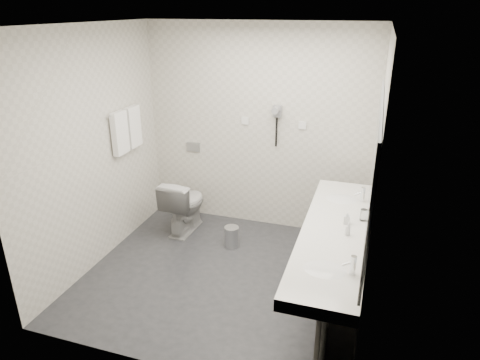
% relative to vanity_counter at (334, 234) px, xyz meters
% --- Properties ---
extents(floor, '(2.80, 2.80, 0.00)m').
position_rel_vanity_counter_xyz_m(floor, '(-1.12, 0.20, -0.80)').
color(floor, '#28292D').
rests_on(floor, ground).
extents(ceiling, '(2.80, 2.80, 0.00)m').
position_rel_vanity_counter_xyz_m(ceiling, '(-1.12, 0.20, 1.70)').
color(ceiling, silver).
rests_on(ceiling, wall_back).
extents(wall_back, '(2.80, 0.00, 2.80)m').
position_rel_vanity_counter_xyz_m(wall_back, '(-1.12, 1.50, 0.45)').
color(wall_back, beige).
rests_on(wall_back, floor).
extents(wall_front, '(2.80, 0.00, 2.80)m').
position_rel_vanity_counter_xyz_m(wall_front, '(-1.12, -1.10, 0.45)').
color(wall_front, beige).
rests_on(wall_front, floor).
extents(wall_left, '(0.00, 2.60, 2.60)m').
position_rel_vanity_counter_xyz_m(wall_left, '(-2.52, 0.20, 0.45)').
color(wall_left, beige).
rests_on(wall_left, floor).
extents(wall_right, '(0.00, 2.60, 2.60)m').
position_rel_vanity_counter_xyz_m(wall_right, '(0.27, 0.20, 0.45)').
color(wall_right, beige).
rests_on(wall_right, floor).
extents(vanity_counter, '(0.55, 2.20, 0.10)m').
position_rel_vanity_counter_xyz_m(vanity_counter, '(0.00, 0.00, 0.00)').
color(vanity_counter, silver).
rests_on(vanity_counter, floor).
extents(vanity_panel, '(0.03, 2.15, 0.75)m').
position_rel_vanity_counter_xyz_m(vanity_panel, '(0.02, 0.00, -0.42)').
color(vanity_panel, gray).
rests_on(vanity_panel, floor).
extents(vanity_post_near, '(0.06, 0.06, 0.75)m').
position_rel_vanity_counter_xyz_m(vanity_post_near, '(0.05, -1.04, -0.42)').
color(vanity_post_near, silver).
rests_on(vanity_post_near, floor).
extents(vanity_post_far, '(0.06, 0.06, 0.75)m').
position_rel_vanity_counter_xyz_m(vanity_post_far, '(0.05, 1.04, -0.42)').
color(vanity_post_far, silver).
rests_on(vanity_post_far, floor).
extents(mirror, '(0.02, 2.20, 1.05)m').
position_rel_vanity_counter_xyz_m(mirror, '(0.26, 0.00, 0.65)').
color(mirror, '#B2BCC6').
rests_on(mirror, wall_right).
extents(basin_near, '(0.40, 0.31, 0.05)m').
position_rel_vanity_counter_xyz_m(basin_near, '(0.00, -0.65, 0.04)').
color(basin_near, white).
rests_on(basin_near, vanity_counter).
extents(basin_far, '(0.40, 0.31, 0.05)m').
position_rel_vanity_counter_xyz_m(basin_far, '(0.00, 0.65, 0.04)').
color(basin_far, white).
rests_on(basin_far, vanity_counter).
extents(faucet_near, '(0.04, 0.04, 0.15)m').
position_rel_vanity_counter_xyz_m(faucet_near, '(0.19, -0.65, 0.12)').
color(faucet_near, silver).
rests_on(faucet_near, vanity_counter).
extents(faucet_far, '(0.04, 0.04, 0.15)m').
position_rel_vanity_counter_xyz_m(faucet_far, '(0.19, 0.65, 0.12)').
color(faucet_far, silver).
rests_on(faucet_far, vanity_counter).
extents(soap_bottle_a, '(0.06, 0.06, 0.12)m').
position_rel_vanity_counter_xyz_m(soap_bottle_a, '(0.09, 0.13, 0.11)').
color(soap_bottle_a, beige).
rests_on(soap_bottle_a, vanity_counter).
extents(soap_bottle_c, '(0.05, 0.05, 0.12)m').
position_rel_vanity_counter_xyz_m(soap_bottle_c, '(0.11, -0.08, 0.11)').
color(soap_bottle_c, beige).
rests_on(soap_bottle_c, vanity_counter).
extents(glass_left, '(0.07, 0.07, 0.11)m').
position_rel_vanity_counter_xyz_m(glass_left, '(0.22, 0.24, 0.10)').
color(glass_left, silver).
rests_on(glass_left, vanity_counter).
extents(toilet, '(0.43, 0.71, 0.70)m').
position_rel_vanity_counter_xyz_m(toilet, '(-1.91, 1.01, -0.45)').
color(toilet, white).
rests_on(toilet, floor).
extents(flush_plate, '(0.18, 0.02, 0.12)m').
position_rel_vanity_counter_xyz_m(flush_plate, '(-1.98, 1.49, 0.15)').
color(flush_plate, '#B2B5BA').
rests_on(flush_plate, wall_back).
extents(pedal_bin, '(0.23, 0.23, 0.24)m').
position_rel_vanity_counter_xyz_m(pedal_bin, '(-1.22, 0.79, -0.68)').
color(pedal_bin, '#B2B5BA').
rests_on(pedal_bin, floor).
extents(bin_lid, '(0.17, 0.17, 0.02)m').
position_rel_vanity_counter_xyz_m(bin_lid, '(-1.22, 0.79, -0.55)').
color(bin_lid, '#B2B5BA').
rests_on(bin_lid, pedal_bin).
extents(towel_rail, '(0.02, 0.62, 0.02)m').
position_rel_vanity_counter_xyz_m(towel_rail, '(-2.47, 0.75, 0.75)').
color(towel_rail, silver).
rests_on(towel_rail, wall_left).
extents(towel_near, '(0.07, 0.24, 0.48)m').
position_rel_vanity_counter_xyz_m(towel_near, '(-2.46, 0.61, 0.53)').
color(towel_near, white).
rests_on(towel_near, towel_rail).
extents(towel_far, '(0.07, 0.24, 0.48)m').
position_rel_vanity_counter_xyz_m(towel_far, '(-2.46, 0.89, 0.53)').
color(towel_far, white).
rests_on(towel_far, towel_rail).
extents(dryer_cradle, '(0.10, 0.04, 0.14)m').
position_rel_vanity_counter_xyz_m(dryer_cradle, '(-0.88, 1.47, 0.70)').
color(dryer_cradle, gray).
rests_on(dryer_cradle, wall_back).
extents(dryer_barrel, '(0.08, 0.14, 0.08)m').
position_rel_vanity_counter_xyz_m(dryer_barrel, '(-0.88, 1.40, 0.73)').
color(dryer_barrel, gray).
rests_on(dryer_barrel, dryer_cradle).
extents(dryer_cord, '(0.02, 0.02, 0.35)m').
position_rel_vanity_counter_xyz_m(dryer_cord, '(-0.88, 1.46, 0.45)').
color(dryer_cord, black).
rests_on(dryer_cord, dryer_cradle).
extents(switch_plate_a, '(0.09, 0.02, 0.09)m').
position_rel_vanity_counter_xyz_m(switch_plate_a, '(-1.27, 1.49, 0.55)').
color(switch_plate_a, white).
rests_on(switch_plate_a, wall_back).
extents(switch_plate_b, '(0.09, 0.02, 0.09)m').
position_rel_vanity_counter_xyz_m(switch_plate_b, '(-0.57, 1.49, 0.55)').
color(switch_plate_b, white).
rests_on(switch_plate_b, wall_back).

